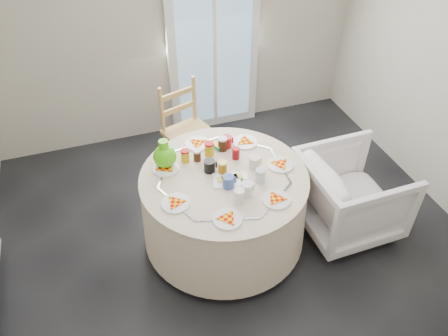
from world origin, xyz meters
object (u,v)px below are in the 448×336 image
object	(u,v)px
table	(224,207)
green_pitcher	(164,151)
armchair	(351,193)
wooden_chair	(190,133)

from	to	relation	value
table	green_pitcher	distance (m)	0.69
armchair	wooden_chair	bearing A→B (deg)	41.90
green_pitcher	table	bearing A→B (deg)	-33.30
table	armchair	world-z (taller)	armchair
armchair	green_pitcher	bearing A→B (deg)	71.31
wooden_chair	table	bearing A→B (deg)	-107.06
armchair	table	bearing A→B (deg)	78.52
table	wooden_chair	xyz separation A→B (m)	(-0.02, 0.98, 0.09)
green_pitcher	wooden_chair	bearing A→B (deg)	62.73
table	green_pitcher	bearing A→B (deg)	145.82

